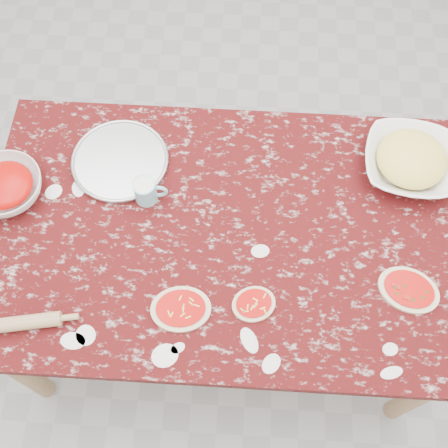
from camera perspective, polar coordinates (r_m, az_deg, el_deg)
ground at (r=2.57m, az=0.00°, el=-7.97°), size 4.00×4.00×0.00m
worktable at (r=1.95m, az=0.00°, el=-1.74°), size 1.60×1.00×0.75m
pizza_tray at (r=2.03m, az=-10.43°, el=6.26°), size 0.44×0.44×0.01m
sauce_bowl at (r=2.04m, az=-21.10°, el=3.46°), size 0.32×0.32×0.08m
cheese_bowl at (r=2.06m, az=18.21°, el=5.91°), size 0.35×0.35×0.08m
flour_mug at (r=1.91m, az=-7.84°, el=3.32°), size 0.11×0.08×0.09m
pizza_left at (r=1.77m, az=-4.37°, el=-8.53°), size 0.20×0.17×0.02m
pizza_mid at (r=1.77m, az=3.01°, el=-8.05°), size 0.17×0.15×0.02m
pizza_right at (r=1.87m, az=18.11°, el=-6.32°), size 0.23×0.21×0.02m
rolling_pin at (r=1.84m, az=-19.58°, el=-9.37°), size 0.23×0.09×0.05m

